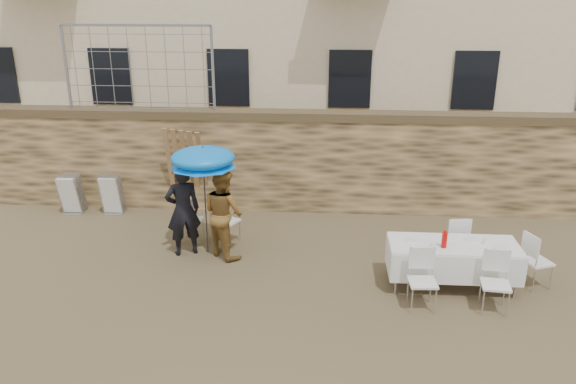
# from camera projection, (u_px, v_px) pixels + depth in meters

# --- Properties ---
(ground) EXTENTS (80.00, 80.00, 0.00)m
(ground) POSITION_uv_depth(u_px,v_px,m) (250.00, 333.00, 8.13)
(ground) COLOR brown
(ground) RESTS_ON ground
(stone_wall) EXTENTS (13.00, 0.50, 2.20)m
(stone_wall) POSITION_uv_depth(u_px,v_px,m) (279.00, 162.00, 12.45)
(stone_wall) COLOR olive
(stone_wall) RESTS_ON ground
(chain_link_fence) EXTENTS (3.20, 0.06, 1.80)m
(chain_link_fence) POSITION_uv_depth(u_px,v_px,m) (139.00, 69.00, 11.98)
(chain_link_fence) COLOR gray
(chain_link_fence) RESTS_ON stone_wall
(man_suit) EXTENTS (0.76, 0.65, 1.75)m
(man_suit) POSITION_uv_depth(u_px,v_px,m) (183.00, 210.00, 10.32)
(man_suit) COLOR black
(man_suit) RESTS_ON ground
(woman_dress) EXTENTS (1.04, 1.02, 1.69)m
(woman_dress) POSITION_uv_depth(u_px,v_px,m) (223.00, 213.00, 10.28)
(woman_dress) COLOR #B37D36
(woman_dress) RESTS_ON ground
(umbrella) EXTENTS (1.21, 1.21, 1.91)m
(umbrella) POSITION_uv_depth(u_px,v_px,m) (203.00, 161.00, 10.07)
(umbrella) COLOR #3F3F44
(umbrella) RESTS_ON ground
(couple_chair_left) EXTENTS (0.53, 0.53, 0.96)m
(couple_chair_left) POSITION_uv_depth(u_px,v_px,m) (191.00, 219.00, 10.97)
(couple_chair_left) COLOR white
(couple_chair_left) RESTS_ON ground
(couple_chair_right) EXTENTS (0.65, 0.65, 0.96)m
(couple_chair_right) POSITION_uv_depth(u_px,v_px,m) (227.00, 220.00, 10.92)
(couple_chair_right) COLOR white
(couple_chair_right) RESTS_ON ground
(banquet_table) EXTENTS (2.10, 0.85, 0.78)m
(banquet_table) POSITION_uv_depth(u_px,v_px,m) (454.00, 246.00, 9.20)
(banquet_table) COLOR white
(banquet_table) RESTS_ON ground
(soda_bottle) EXTENTS (0.09, 0.09, 0.26)m
(soda_bottle) POSITION_uv_depth(u_px,v_px,m) (444.00, 240.00, 9.01)
(soda_bottle) COLOR red
(soda_bottle) RESTS_ON banquet_table
(table_chair_front_left) EXTENTS (0.51, 0.51, 0.96)m
(table_chair_front_left) POSITION_uv_depth(u_px,v_px,m) (423.00, 281.00, 8.62)
(table_chair_front_left) COLOR white
(table_chair_front_left) RESTS_ON ground
(table_chair_front_right) EXTENTS (0.53, 0.53, 0.96)m
(table_chair_front_right) POSITION_uv_depth(u_px,v_px,m) (496.00, 283.00, 8.54)
(table_chair_front_right) COLOR white
(table_chair_front_right) RESTS_ON ground
(table_chair_back) EXTENTS (0.53, 0.53, 0.96)m
(table_chair_back) POSITION_uv_depth(u_px,v_px,m) (455.00, 240.00, 10.02)
(table_chair_back) COLOR white
(table_chair_back) RESTS_ON ground
(table_chair_side) EXTENTS (0.62, 0.62, 0.96)m
(table_chair_side) POSITION_uv_depth(u_px,v_px,m) (537.00, 260.00, 9.28)
(table_chair_side) COLOR white
(table_chair_side) RESTS_ON ground
(chair_stack_left) EXTENTS (0.46, 0.47, 0.92)m
(chair_stack_left) POSITION_uv_depth(u_px,v_px,m) (75.00, 191.00, 12.53)
(chair_stack_left) COLOR white
(chair_stack_left) RESTS_ON ground
(chair_stack_right) EXTENTS (0.46, 0.40, 0.92)m
(chair_stack_right) POSITION_uv_depth(u_px,v_px,m) (114.00, 192.00, 12.47)
(chair_stack_right) COLOR white
(chair_stack_right) RESTS_ON ground
(wood_planks) EXTENTS (0.70, 0.20, 2.00)m
(wood_planks) POSITION_uv_depth(u_px,v_px,m) (184.00, 169.00, 12.25)
(wood_planks) COLOR #A37749
(wood_planks) RESTS_ON ground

